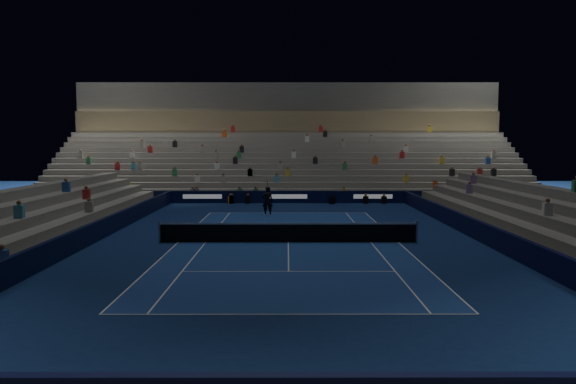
{
  "coord_description": "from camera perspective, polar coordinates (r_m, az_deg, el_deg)",
  "views": [
    {
      "loc": [
        -0.07,
        -27.9,
        4.97
      ],
      "look_at": [
        0.0,
        6.0,
        2.0
      ],
      "focal_mm": 35.39,
      "sensor_mm": 36.0,
      "label": 1
    }
  ],
  "objects": [
    {
      "name": "ground",
      "position": [
        28.34,
        0.02,
        -5.09
      ],
      "size": [
        90.0,
        90.0,
        0.0
      ],
      "primitive_type": "plane",
      "color": "#0C1F4C",
      "rests_on": "ground"
    },
    {
      "name": "court_surface",
      "position": [
        28.34,
        0.02,
        -5.08
      ],
      "size": [
        10.97,
        23.77,
        0.01
      ],
      "primitive_type": "cube",
      "color": "navy",
      "rests_on": "ground"
    },
    {
      "name": "sponsor_barrier_far",
      "position": [
        46.62,
        -0.03,
        -0.5
      ],
      "size": [
        44.0,
        0.25,
        1.0
      ],
      "primitive_type": "cube",
      "color": "black",
      "rests_on": "ground"
    },
    {
      "name": "sponsor_barrier_east",
      "position": [
        29.9,
        19.0,
        -3.87
      ],
      "size": [
        0.25,
        37.0,
        1.0
      ],
      "primitive_type": "cube",
      "color": "black",
      "rests_on": "ground"
    },
    {
      "name": "sponsor_barrier_west",
      "position": [
        29.85,
        -18.98,
        -3.88
      ],
      "size": [
        0.25,
        37.0,
        1.0
      ],
      "primitive_type": "cube",
      "color": "black",
      "rests_on": "ground"
    },
    {
      "name": "grandstand_main",
      "position": [
        55.83,
        -0.04,
        3.37
      ],
      "size": [
        44.0,
        15.2,
        11.2
      ],
      "color": "slate",
      "rests_on": "ground"
    },
    {
      "name": "grandstand_east",
      "position": [
        31.15,
        25.07,
        -2.94
      ],
      "size": [
        5.0,
        37.0,
        2.5
      ],
      "color": "slate",
      "rests_on": "ground"
    },
    {
      "name": "grandstand_west",
      "position": [
        31.09,
        -25.07,
        -2.96
      ],
      "size": [
        5.0,
        37.0,
        2.5
      ],
      "color": "slate",
      "rests_on": "ground"
    },
    {
      "name": "tennis_net",
      "position": [
        28.26,
        0.02,
        -4.08
      ],
      "size": [
        12.9,
        0.1,
        1.1
      ],
      "color": "#B2B2B7",
      "rests_on": "ground"
    },
    {
      "name": "tennis_player",
      "position": [
        38.46,
        -2.07,
        -0.92
      ],
      "size": [
        0.8,
        0.6,
        2.01
      ],
      "primitive_type": "imported",
      "rotation": [
        0.0,
        0.0,
        3.31
      ],
      "color": "black",
      "rests_on": "ground"
    },
    {
      "name": "broadcast_camera",
      "position": [
        46.2,
        4.43,
        -0.79
      ],
      "size": [
        0.55,
        0.96,
        0.62
      ],
      "color": "black",
      "rests_on": "ground"
    }
  ]
}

